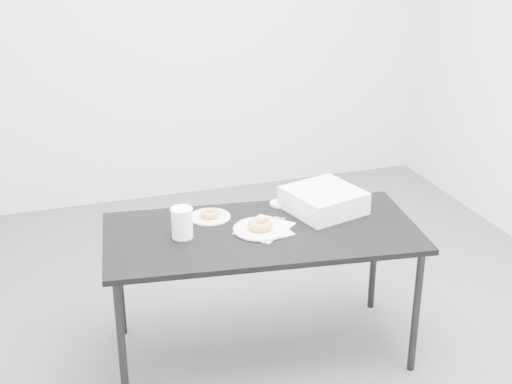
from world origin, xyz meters
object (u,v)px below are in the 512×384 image
object	(u,v)px
table	(262,240)
bakery_box	(324,200)
plate_near	(260,229)
coffee_cup	(182,223)
plate_far	(210,217)
pen	(273,219)
scorecard	(265,228)
donut_near	(260,225)
donut_far	(210,213)

from	to	relation	value
table	bakery_box	distance (m)	0.41
plate_near	coffee_cup	bearing A→B (deg)	172.73
plate_far	pen	bearing A→B (deg)	-25.14
pen	scorecard	bearing A→B (deg)	-127.28
scorecard	table	bearing A→B (deg)	-88.64
donut_near	coffee_cup	size ratio (longest dim) A/B	0.83
donut_near	donut_far	xyz separation A→B (m)	(-0.19, 0.22, -0.01)
coffee_cup	plate_near	bearing A→B (deg)	-7.27
table	coffee_cup	size ratio (longest dim) A/B	10.69
table	donut_far	bearing A→B (deg)	138.72
table	plate_far	bearing A→B (deg)	138.72
scorecard	pen	xyz separation A→B (m)	(0.07, 0.07, 0.01)
plate_far	bakery_box	bearing A→B (deg)	-9.76
table	donut_far	world-z (taller)	donut_far
plate_near	donut_far	size ratio (longest dim) A/B	2.70
donut_near	donut_far	bearing A→B (deg)	130.89
bakery_box	donut_far	bearing A→B (deg)	155.37
donut_far	plate_near	bearing A→B (deg)	-49.11
coffee_cup	bakery_box	bearing A→B (deg)	5.67
donut_near	plate_far	bearing A→B (deg)	130.89
plate_near	coffee_cup	xyz separation A→B (m)	(-0.37, 0.05, 0.07)
plate_near	plate_far	size ratio (longest dim) A/B	1.27
pen	donut_far	size ratio (longest dim) A/B	1.26
pen	bakery_box	size ratio (longest dim) A/B	0.36
bakery_box	plate_far	bearing A→B (deg)	155.37
table	bakery_box	world-z (taller)	bakery_box
scorecard	coffee_cup	world-z (taller)	coffee_cup
coffee_cup	donut_near	bearing A→B (deg)	-7.27
donut_far	bakery_box	world-z (taller)	bakery_box
scorecard	bakery_box	xyz separation A→B (m)	(0.35, 0.11, 0.05)
plate_near	donut_far	xyz separation A→B (m)	(-0.19, 0.22, 0.01)
plate_far	plate_near	bearing A→B (deg)	-49.11
table	donut_near	xyz separation A→B (m)	(-0.01, 0.00, 0.08)
table	plate_near	xyz separation A→B (m)	(-0.01, 0.00, 0.06)
donut_far	plate_far	bearing A→B (deg)	-90.00
coffee_cup	bakery_box	world-z (taller)	coffee_cup
pen	coffee_cup	size ratio (longest dim) A/B	0.82
table	bakery_box	xyz separation A→B (m)	(0.37, 0.12, 0.11)
plate_near	donut_far	distance (m)	0.29
pen	plate_near	size ratio (longest dim) A/B	0.46
pen	bakery_box	xyz separation A→B (m)	(0.28, 0.04, 0.05)
scorecard	donut_far	xyz separation A→B (m)	(-0.21, 0.21, 0.02)
plate_near	donut_near	distance (m)	0.02
pen	bakery_box	distance (m)	0.29
scorecard	bakery_box	bearing A→B (deg)	67.00
plate_far	bakery_box	distance (m)	0.58
pen	coffee_cup	bearing A→B (deg)	-168.42
pen	coffee_cup	distance (m)	0.47
bakery_box	donut_near	bearing A→B (deg)	-177.18
plate_far	donut_far	xyz separation A→B (m)	(0.00, 0.00, 0.02)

